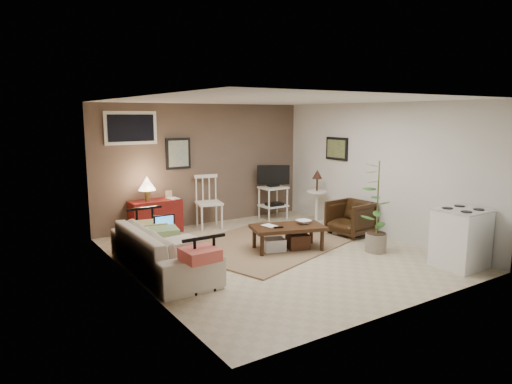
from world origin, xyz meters
TOP-DOWN VIEW (x-y plane):
  - floor at (0.00, 0.00)m, footprint 5.00×5.00m
  - art_back at (-0.55, 2.48)m, footprint 0.50×0.03m
  - art_right at (2.23, 1.05)m, footprint 0.03×0.60m
  - window at (-1.45, 2.48)m, footprint 0.96×0.03m
  - rug at (0.10, 0.52)m, footprint 3.17×2.83m
  - coffee_table at (0.26, 0.04)m, footprint 1.29×0.92m
  - sofa at (-1.80, 0.22)m, footprint 0.63×2.17m
  - sofa_pillows at (-1.75, -0.03)m, footprint 0.42×2.06m
  - sofa_end_rails at (-1.68, 0.22)m, footprint 0.58×2.16m
  - laptop at (-1.59, 0.59)m, footprint 0.33×0.24m
  - red_console at (-1.13, 2.29)m, footprint 0.94×0.42m
  - spindle_chair at (-0.08, 2.15)m, footprint 0.55×0.55m
  - tv_stand at (1.43, 2.10)m, footprint 0.62×0.44m
  - side_table at (1.94, 1.29)m, footprint 0.41×0.41m
  - armchair at (1.81, 0.19)m, footprint 0.69×0.73m
  - potted_plant at (1.43, -0.77)m, footprint 0.37×0.37m
  - stove at (1.88, -1.95)m, footprint 0.66×0.62m
  - bowl at (0.58, 0.03)m, footprint 0.24×0.06m
  - book_table at (-0.09, 0.16)m, footprint 0.17×0.04m
  - book_console at (-0.87, 2.19)m, footprint 0.17×0.03m

SIDE VIEW (x-z plane):
  - floor at x=0.00m, z-range 0.00..0.00m
  - rug at x=0.10m, z-range 0.00..0.03m
  - coffee_table at x=0.26m, z-range 0.03..0.47m
  - armchair at x=1.81m, z-range 0.00..0.71m
  - sofa_end_rails at x=-1.68m, z-range 0.00..0.73m
  - red_console at x=-1.13m, z-range -0.17..0.92m
  - sofa at x=-1.80m, z-range 0.00..0.85m
  - stove at x=1.88m, z-range 0.00..0.86m
  - spindle_chair at x=-0.08m, z-range -0.03..0.99m
  - sofa_pillows at x=-1.75m, z-range 0.45..0.59m
  - bowl at x=0.58m, z-range 0.42..0.65m
  - book_table at x=-0.09m, z-range 0.42..0.65m
  - laptop at x=-1.59m, z-range 0.43..0.66m
  - tv_stand at x=1.43m, z-range 0.03..1.18m
  - side_table at x=1.94m, z-range 0.13..1.23m
  - book_console at x=-0.87m, z-range 0.62..0.84m
  - potted_plant at x=1.43m, z-range 0.05..1.55m
  - art_back at x=-0.55m, z-range 1.15..1.75m
  - art_right at x=2.23m, z-range 1.29..1.75m
  - window at x=-1.45m, z-range 1.65..2.25m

